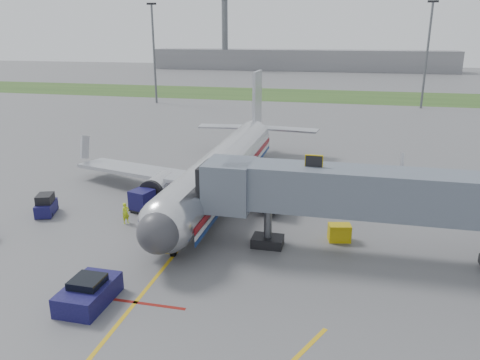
% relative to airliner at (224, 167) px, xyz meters
% --- Properties ---
extents(ground, '(400.00, 400.00, 0.00)m').
position_rel_airliner_xyz_m(ground, '(-0.00, -15.25, -2.65)').
color(ground, '#565659').
rests_on(ground, ground).
extents(grass_strip, '(300.00, 25.00, 0.01)m').
position_rel_airliner_xyz_m(grass_strip, '(-0.00, 74.75, -2.64)').
color(grass_strip, '#2D4C1E').
rests_on(grass_strip, ground).
extents(apron_markings, '(21.52, 50.00, 0.01)m').
position_rel_airliner_xyz_m(apron_markings, '(-0.00, -22.65, -2.64)').
color(apron_markings, gold).
rests_on(apron_markings, ground).
extents(airliner, '(32.10, 35.67, 10.25)m').
position_rel_airliner_xyz_m(airliner, '(0.00, 0.00, 0.00)').
color(airliner, silver).
rests_on(airliner, ground).
extents(jet_bridge, '(25.30, 4.00, 6.90)m').
position_rel_airliner_xyz_m(jet_bridge, '(12.86, -10.25, 1.82)').
color(jet_bridge, slate).
rests_on(jet_bridge, ground).
extents(light_mast_left, '(2.00, 0.44, 20.40)m').
position_rel_airliner_xyz_m(light_mast_left, '(-30.00, 54.75, 8.13)').
color(light_mast_left, '#595B60').
rests_on(light_mast_left, ground).
extents(light_mast_right, '(2.00, 0.44, 20.40)m').
position_rel_airliner_xyz_m(light_mast_right, '(25.00, 59.75, 8.13)').
color(light_mast_right, '#595B60').
rests_on(light_mast_right, ground).
extents(distant_terminal, '(120.00, 14.00, 8.00)m').
position_rel_airliner_xyz_m(distant_terminal, '(-10.00, 154.75, 1.35)').
color(distant_terminal, slate).
rests_on(distant_terminal, ground).
extents(control_tower, '(4.00, 4.00, 30.00)m').
position_rel_airliner_xyz_m(control_tower, '(-40.00, 149.75, 14.68)').
color(control_tower, '#595B60').
rests_on(control_tower, ground).
extents(pushback_tug, '(2.35, 3.81, 1.58)m').
position_rel_airliner_xyz_m(pushback_tug, '(-2.50, -19.89, -1.98)').
color(pushback_tug, '#0D0C38').
rests_on(pushback_tug, ground).
extents(baggage_tug, '(2.09, 2.82, 1.77)m').
position_rel_airliner_xyz_m(baggage_tug, '(-13.13, -8.52, -1.86)').
color(baggage_tug, '#0D0C38').
rests_on(baggage_tug, ground).
extents(baggage_cart_a, '(2.07, 2.07, 1.70)m').
position_rel_airliner_xyz_m(baggage_cart_a, '(-3.00, -3.03, -1.78)').
color(baggage_cart_a, '#0D0C38').
rests_on(baggage_cart_a, ground).
extents(baggage_cart_c, '(2.15, 2.15, 1.88)m').
position_rel_airliner_xyz_m(baggage_cart_c, '(-5.59, -5.98, -1.69)').
color(baggage_cart_c, '#0D0C38').
rests_on(baggage_cart_c, ground).
extents(belt_loader, '(2.32, 4.54, 2.14)m').
position_rel_airliner_xyz_m(belt_loader, '(-2.49, 0.45, -2.11)').
color(belt_loader, '#0D0C38').
rests_on(belt_loader, ground).
extents(ground_power_cart, '(1.77, 1.37, 1.27)m').
position_rel_airliner_xyz_m(ground_power_cart, '(10.95, -8.19, -2.02)').
color(ground_power_cart, gold).
rests_on(ground_power_cart, ground).
extents(ramp_worker, '(0.69, 0.75, 1.72)m').
position_rel_airliner_xyz_m(ramp_worker, '(-5.74, -8.76, -1.78)').
color(ramp_worker, '#B4D619').
rests_on(ramp_worker, ground).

